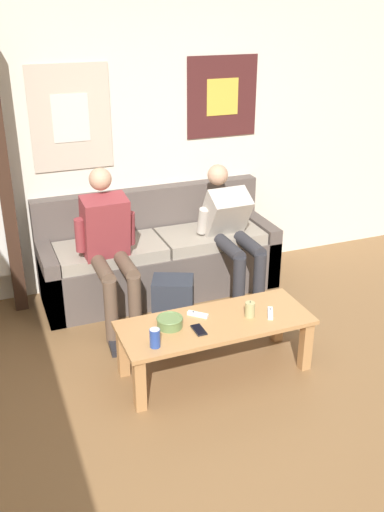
% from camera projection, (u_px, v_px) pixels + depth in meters
% --- Properties ---
extents(ground_plane, '(18.00, 18.00, 0.00)m').
position_uv_depth(ground_plane, '(263.00, 444.00, 3.30)').
color(ground_plane, brown).
extents(wall_back, '(10.00, 0.07, 2.55)m').
position_uv_depth(wall_back, '(137.00, 139.00, 4.79)').
color(wall_back, silver).
rests_on(wall_back, ground_plane).
extents(couch, '(2.01, 0.67, 0.86)m').
position_uv_depth(couch, '(159.00, 258.00, 4.93)').
color(couch, '#564C47').
rests_on(couch, ground_plane).
extents(coffee_table, '(1.30, 0.50, 0.40)m').
position_uv_depth(coffee_table, '(215.00, 330.00, 3.81)').
color(coffee_table, '#B27F4C').
rests_on(coffee_table, ground_plane).
extents(person_seated_adult, '(0.47, 0.78, 1.21)m').
position_uv_depth(person_seated_adult, '(109.00, 245.00, 4.30)').
color(person_seated_adult, brown).
rests_on(person_seated_adult, ground_plane).
extents(person_seated_teen, '(0.47, 0.93, 1.09)m').
position_uv_depth(person_seated_teen, '(231.00, 230.00, 4.71)').
color(person_seated_teen, '#2D2D33').
rests_on(person_seated_teen, ground_plane).
extents(backpack, '(0.37, 0.35, 0.45)m').
position_uv_depth(backpack, '(173.00, 307.00, 4.33)').
color(backpack, '#282D38').
rests_on(backpack, ground_plane).
extents(ceramic_bowl, '(0.17, 0.17, 0.07)m').
position_uv_depth(ceramic_bowl, '(170.00, 322.00, 3.70)').
color(ceramic_bowl, '#607F47').
rests_on(ceramic_bowl, coffee_table).
extents(pillar_candle, '(0.07, 0.07, 0.12)m').
position_uv_depth(pillar_candle, '(250.00, 310.00, 3.82)').
color(pillar_candle, tan).
rests_on(pillar_candle, coffee_table).
extents(drink_can_blue, '(0.07, 0.07, 0.12)m').
position_uv_depth(drink_can_blue, '(155.00, 338.00, 3.48)').
color(drink_can_blue, '#28479E').
rests_on(drink_can_blue, coffee_table).
extents(game_controller_near_left, '(0.10, 0.14, 0.03)m').
position_uv_depth(game_controller_near_left, '(270.00, 313.00, 3.86)').
color(game_controller_near_left, white).
rests_on(game_controller_near_left, coffee_table).
extents(game_controller_near_right, '(0.13, 0.12, 0.03)m').
position_uv_depth(game_controller_near_right, '(198.00, 314.00, 3.84)').
color(game_controller_near_right, white).
rests_on(game_controller_near_right, coffee_table).
extents(cell_phone, '(0.07, 0.14, 0.01)m').
position_uv_depth(cell_phone, '(199.00, 330.00, 3.67)').
color(cell_phone, black).
rests_on(cell_phone, coffee_table).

